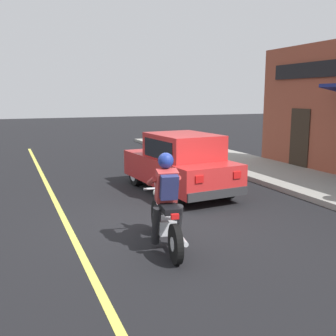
# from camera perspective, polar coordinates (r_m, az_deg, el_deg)

# --- Properties ---
(ground_plane) EXTENTS (80.00, 80.00, 0.00)m
(ground_plane) POSITION_cam_1_polar(r_m,az_deg,el_deg) (7.99, -0.81, -7.99)
(ground_plane) COLOR black
(sidewalk_curb) EXTENTS (2.60, 22.00, 0.14)m
(sidewalk_curb) POSITION_cam_1_polar(r_m,az_deg,el_deg) (13.07, 15.67, -0.79)
(sidewalk_curb) COLOR gray
(sidewalk_curb) RESTS_ON ground
(lane_stripe) EXTENTS (0.12, 19.80, 0.01)m
(lane_stripe) POSITION_cam_1_polar(r_m,az_deg,el_deg) (10.41, -16.36, -4.02)
(lane_stripe) COLOR #D1C64C
(lane_stripe) RESTS_ON ground
(motorcycle_with_rider) EXTENTS (0.65, 2.01, 1.62)m
(motorcycle_with_rider) POSITION_cam_1_polar(r_m,az_deg,el_deg) (6.58, -0.34, -5.89)
(motorcycle_with_rider) COLOR black
(motorcycle_with_rider) RESTS_ON ground
(car_hatchback) EXTENTS (1.95, 3.90, 1.57)m
(car_hatchback) POSITION_cam_1_polar(r_m,az_deg,el_deg) (10.33, 1.70, 0.61)
(car_hatchback) COLOR black
(car_hatchback) RESTS_ON ground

